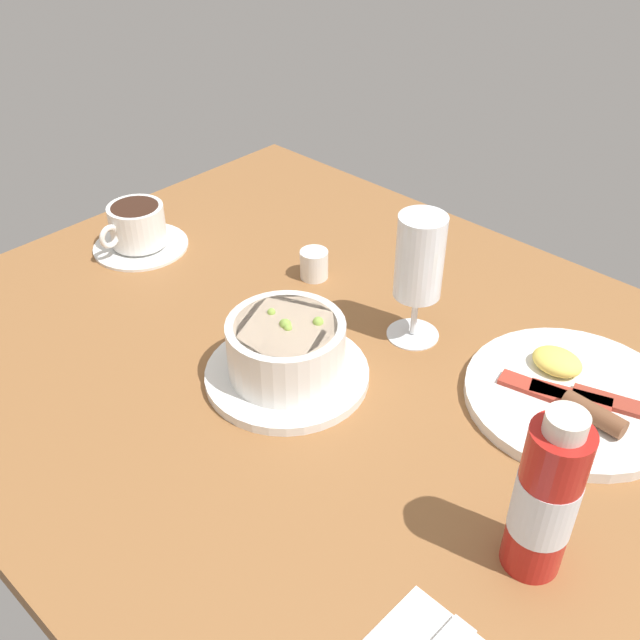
{
  "coord_description": "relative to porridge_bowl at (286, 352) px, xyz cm",
  "views": [
    {
      "loc": [
        45.42,
        -51.22,
        57.69
      ],
      "look_at": [
        -3.46,
        0.54,
        5.23
      ],
      "focal_mm": 41.21,
      "sensor_mm": 36.0,
      "label": 1
    }
  ],
  "objects": [
    {
      "name": "coffee_cup",
      "position": [
        -38.05,
        5.98,
        -0.85
      ],
      "size": [
        14.34,
        14.34,
        6.98
      ],
      "color": "white",
      "rests_on": "ground_plane"
    },
    {
      "name": "porridge_bowl",
      "position": [
        0.0,
        0.0,
        0.0
      ],
      "size": [
        19.56,
        19.56,
        8.8
      ],
      "color": "white",
      "rests_on": "ground_plane"
    },
    {
      "name": "ground_plane",
      "position": [
        3.13,
        5.51,
        -5.51
      ],
      "size": [
        110.0,
        84.0,
        3.0
      ],
      "primitive_type": "cube",
      "color": "brown"
    },
    {
      "name": "creamer_jug",
      "position": [
        -13.09,
        18.22,
        -1.82
      ],
      "size": [
        4.01,
        4.85,
        4.83
      ],
      "color": "white",
      "rests_on": "ground_plane"
    },
    {
      "name": "sauce_bottle_red",
      "position": [
        34.26,
        -2.61,
        4.39
      ],
      "size": [
        5.51,
        5.51,
        18.21
      ],
      "color": "#B21E19",
      "rests_on": "ground_plane"
    },
    {
      "name": "wine_glass",
      "position": [
        5.72,
        17.06,
        6.91
      ],
      "size": [
        6.73,
        6.73,
        17.19
      ],
      "color": "white",
      "rests_on": "ground_plane"
    },
    {
      "name": "breakfast_plate",
      "position": [
        26.66,
        19.64,
        -3.09
      ],
      "size": [
        24.63,
        24.63,
        3.7
      ],
      "color": "white",
      "rests_on": "ground_plane"
    }
  ]
}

